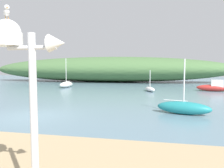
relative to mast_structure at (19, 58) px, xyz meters
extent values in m
plane|color=slate|center=(-4.61, 7.58, -2.88)|extent=(120.00, 120.00, 0.00)
ellipsoid|color=#476B3D|center=(-6.98, 37.51, -0.41)|extent=(48.37, 10.76, 4.93)
cylinder|color=silver|center=(0.23, 0.00, -1.14)|extent=(0.12, 0.12, 3.08)
cylinder|color=silver|center=(0.23, 0.00, 0.17)|extent=(0.85, 0.07, 0.07)
cylinder|color=white|center=(-0.20, 0.00, 0.31)|extent=(0.46, 0.46, 0.21)
sphere|color=white|center=(-0.20, 0.00, 0.41)|extent=(0.42, 0.42, 0.42)
cone|color=silver|center=(0.65, 0.00, 0.23)|extent=(0.26, 0.28, 0.28)
cylinder|color=orange|center=(-0.19, 0.01, 0.65)|extent=(0.01, 0.01, 0.05)
cylinder|color=orange|center=(-0.21, -0.01, 0.65)|extent=(0.01, 0.01, 0.05)
ellipsoid|color=white|center=(-0.20, 0.00, 0.73)|extent=(0.21, 0.22, 0.11)
ellipsoid|color=#9EA0A8|center=(-0.20, 0.00, 0.75)|extent=(0.19, 0.20, 0.04)
sphere|color=white|center=(-0.14, -0.07, 0.79)|extent=(0.08, 0.08, 0.08)
cone|color=gold|center=(-0.10, -0.11, 0.78)|extent=(0.05, 0.05, 0.02)
ellipsoid|color=#B72D28|center=(9.13, 23.16, -2.48)|extent=(3.87, 1.81, 0.79)
cube|color=silver|center=(9.49, 23.09, -1.95)|extent=(1.45, 1.12, 0.83)
ellipsoid|color=white|center=(1.79, 21.51, -2.62)|extent=(1.57, 2.57, 0.52)
cylinder|color=silver|center=(1.79, 21.51, -1.46)|extent=(0.08, 0.08, 2.11)
cylinder|color=silver|center=(1.66, 21.85, -2.26)|extent=(0.44, 1.06, 0.06)
ellipsoid|color=teal|center=(3.91, 9.72, -2.50)|extent=(3.22, 1.69, 0.75)
cylinder|color=silver|center=(3.91, 9.72, -0.98)|extent=(0.08, 0.08, 2.74)
cylinder|color=silver|center=(3.47, 9.84, -2.10)|extent=(1.36, 0.42, 0.06)
ellipsoid|color=white|center=(-9.91, 24.46, -2.48)|extent=(1.27, 3.40, 0.79)
cylinder|color=silver|center=(-9.91, 24.46, -0.56)|extent=(0.08, 0.08, 3.53)
cylinder|color=silver|center=(-9.91, 24.97, -2.07)|extent=(0.07, 1.53, 0.06)
camera|label=1|loc=(2.11, -3.00, -0.16)|focal=33.31mm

